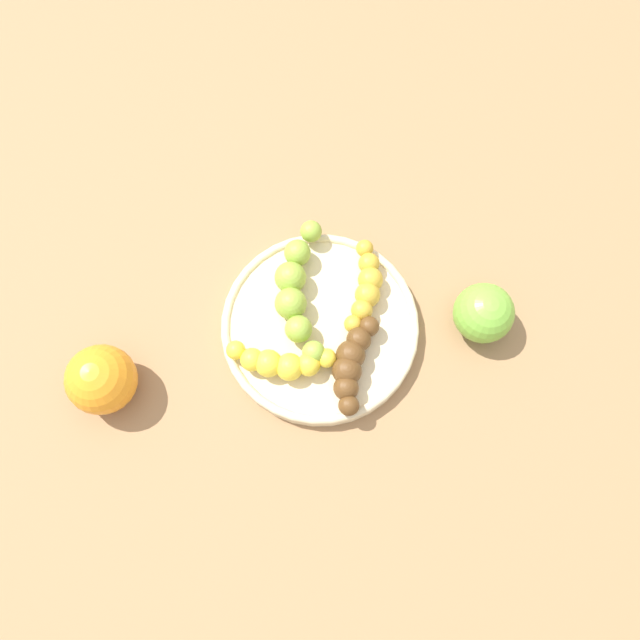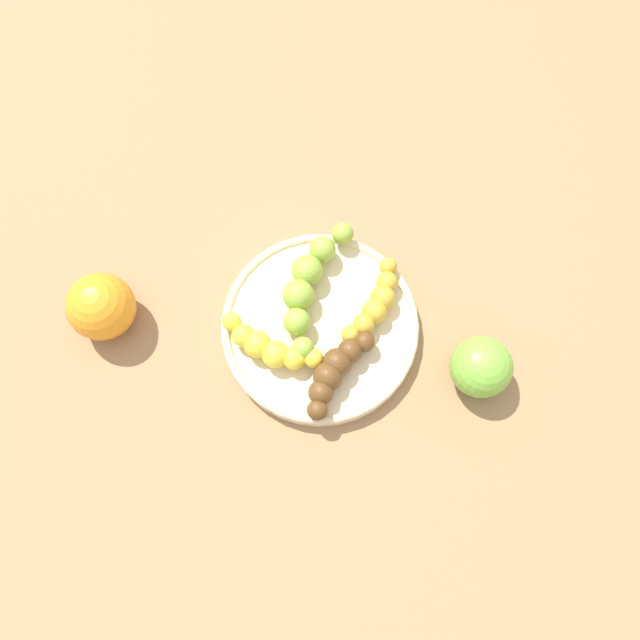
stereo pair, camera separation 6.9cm
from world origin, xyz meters
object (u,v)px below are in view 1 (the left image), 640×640
Objects in this scene: fruit_bowl at (320,327)px; orange_fruit at (101,379)px; banana_overripe at (352,363)px; banana_spotted at (366,287)px; banana_yellow at (280,363)px; banana_green at (297,290)px; apple_green at (484,313)px.

fruit_bowl is 0.25m from orange_fruit.
banana_spotted is at bearing -85.84° from banana_overripe.
banana_spotted is 0.31m from orange_fruit.
banana_yellow reaches higher than banana_spotted.
apple_green is at bearing 171.57° from banana_green.
apple_green is (0.05, 0.15, -0.00)m from banana_overripe.
banana_overripe is at bearing -5.06° from fruit_bowl.
orange_fruit reaches higher than fruit_bowl.
banana_spotted is 0.09m from banana_overripe.
banana_overripe is at bearing 53.21° from orange_fruit.
banana_green is 1.46× the size of banana_yellow.
banana_yellow is 1.37× the size of apple_green.
banana_overripe reaches higher than fruit_bowl.
banana_spotted is (0.00, 0.07, 0.02)m from fruit_bowl.
fruit_bowl is 0.05m from banana_green.
orange_fruit reaches higher than banana_green.
banana_green reaches higher than banana_spotted.
apple_green is (0.11, 0.08, 0.00)m from banana_spotted.
banana_green is 1.39× the size of banana_overripe.
orange_fruit is at bearing 19.07° from banana_overripe.
banana_spotted is 0.98× the size of banana_yellow.
orange_fruit is at bearing -114.82° from fruit_bowl.
banana_green is 1.79× the size of orange_fruit.
banana_spotted is at bearing 87.50° from fruit_bowl.
apple_green is at bearing 59.63° from orange_fruit.
banana_yellow is (0.01, -0.06, 0.02)m from fruit_bowl.
fruit_bowl is at bearing -132.48° from banana_spotted.
banana_overripe is at bearing 94.53° from banana_yellow.
banana_green is at bearing 75.35° from orange_fruit.
banana_yellow is at bearing 14.57° from banana_overripe.
fruit_bowl is 1.65× the size of banana_green.
banana_yellow is 0.19m from orange_fruit.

